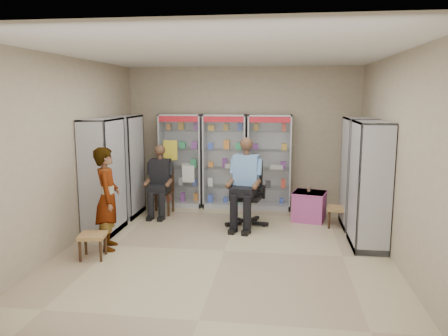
# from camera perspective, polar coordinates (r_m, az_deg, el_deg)

# --- Properties ---
(floor) EXTENTS (6.00, 6.00, 0.00)m
(floor) POSITION_cam_1_polar(r_m,az_deg,el_deg) (6.92, 0.07, -10.77)
(floor) COLOR tan
(floor) RESTS_ON ground
(room_shell) EXTENTS (5.02, 6.02, 3.01)m
(room_shell) POSITION_cam_1_polar(r_m,az_deg,el_deg) (6.51, 0.07, 5.72)
(room_shell) COLOR tan
(room_shell) RESTS_ON ground
(cabinet_back_left) EXTENTS (0.90, 0.50, 2.00)m
(cabinet_back_left) POSITION_cam_1_polar(r_m,az_deg,el_deg) (9.52, -5.56, 1.00)
(cabinet_back_left) COLOR #AEB1B5
(cabinet_back_left) RESTS_ON floor
(cabinet_back_mid) EXTENTS (0.90, 0.50, 2.00)m
(cabinet_back_mid) POSITION_cam_1_polar(r_m,az_deg,el_deg) (9.35, 0.12, 0.89)
(cabinet_back_mid) COLOR #B2B4B9
(cabinet_back_mid) RESTS_ON floor
(cabinet_back_right) EXTENTS (0.90, 0.50, 2.00)m
(cabinet_back_right) POSITION_cam_1_polar(r_m,az_deg,el_deg) (9.28, 5.95, 0.77)
(cabinet_back_right) COLOR silver
(cabinet_back_right) RESTS_ON floor
(cabinet_right_far) EXTENTS (0.90, 0.50, 2.00)m
(cabinet_right_far) POSITION_cam_1_polar(r_m,az_deg,el_deg) (8.28, 17.07, -0.65)
(cabinet_right_far) COLOR #A1A4A8
(cabinet_right_far) RESTS_ON floor
(cabinet_right_near) EXTENTS (0.90, 0.50, 2.00)m
(cabinet_right_near) POSITION_cam_1_polar(r_m,az_deg,el_deg) (7.21, 18.48, -2.17)
(cabinet_right_near) COLOR #AAACB1
(cabinet_right_near) RESTS_ON floor
(cabinet_left_far) EXTENTS (0.90, 0.50, 2.00)m
(cabinet_left_far) POSITION_cam_1_polar(r_m,az_deg,el_deg) (8.90, -12.76, 0.22)
(cabinet_left_far) COLOR silver
(cabinet_left_far) RESTS_ON floor
(cabinet_left_near) EXTENTS (0.90, 0.50, 2.00)m
(cabinet_left_near) POSITION_cam_1_polar(r_m,az_deg,el_deg) (7.90, -15.51, -1.05)
(cabinet_left_near) COLOR silver
(cabinet_left_near) RESTS_ON floor
(wooden_chair) EXTENTS (0.42, 0.42, 0.94)m
(wooden_chair) POSITION_cam_1_polar(r_m,az_deg,el_deg) (8.98, -8.12, -3.00)
(wooden_chair) COLOR #321C13
(wooden_chair) RESTS_ON floor
(seated_customer) EXTENTS (0.44, 0.60, 1.34)m
(seated_customer) POSITION_cam_1_polar(r_m,az_deg,el_deg) (8.89, -8.23, -1.81)
(seated_customer) COLOR black
(seated_customer) RESTS_ON floor
(office_chair) EXTENTS (0.76, 0.76, 1.21)m
(office_chair) POSITION_cam_1_polar(r_m,az_deg,el_deg) (8.09, 2.97, -3.32)
(office_chair) COLOR black
(office_chair) RESTS_ON floor
(seated_shopkeeper) EXTENTS (0.62, 0.78, 1.54)m
(seated_shopkeeper) POSITION_cam_1_polar(r_m,az_deg,el_deg) (8.00, 2.95, -2.24)
(seated_shopkeeper) COLOR #6DAAD9
(seated_shopkeeper) RESTS_ON floor
(pink_trunk) EXTENTS (0.70, 0.68, 0.56)m
(pink_trunk) POSITION_cam_1_polar(r_m,az_deg,el_deg) (8.62, 11.06, -4.90)
(pink_trunk) COLOR #C34E9E
(pink_trunk) RESTS_ON floor
(tea_glass) EXTENTS (0.07, 0.07, 0.10)m
(tea_glass) POSITION_cam_1_polar(r_m,az_deg,el_deg) (8.59, 11.03, -2.69)
(tea_glass) COLOR #541707
(tea_glass) RESTS_ON pink_trunk
(woven_stool_a) EXTENTS (0.42, 0.42, 0.38)m
(woven_stool_a) POSITION_cam_1_polar(r_m,az_deg,el_deg) (8.33, 14.63, -6.20)
(woven_stool_a) COLOR #AB8448
(woven_stool_a) RESTS_ON floor
(woven_stool_b) EXTENTS (0.43, 0.43, 0.37)m
(woven_stool_b) POSITION_cam_1_polar(r_m,az_deg,el_deg) (6.86, -16.74, -9.72)
(woven_stool_b) COLOR tan
(woven_stool_b) RESTS_ON floor
(standing_man) EXTENTS (0.54, 0.68, 1.61)m
(standing_man) POSITION_cam_1_polar(r_m,az_deg,el_deg) (7.04, -14.96, -3.88)
(standing_man) COLOR gray
(standing_man) RESTS_ON floor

